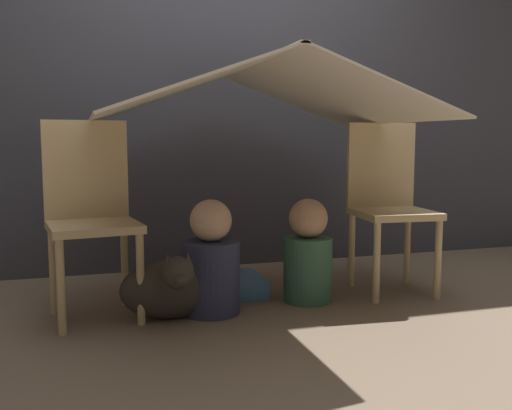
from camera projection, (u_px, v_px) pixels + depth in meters
The scene contains 9 objects.
ground_plane at pixel (268, 315), 2.73m from camera, with size 8.80×8.80×0.00m, color #7A6651.
wall_back at pixel (213, 75), 3.65m from camera, with size 7.00×0.05×2.50m.
chair_left at pixel (91, 210), 2.69m from camera, with size 0.45×0.45×0.93m.
chair_right at pixel (388, 199), 3.15m from camera, with size 0.43×0.43×0.93m.
sheet_canopy at pixel (256, 91), 2.78m from camera, with size 1.57×1.28×0.29m.
person_front at pixel (211, 264), 2.74m from camera, with size 0.28×0.28×0.55m.
person_second at pixel (308, 255), 2.94m from camera, with size 0.25×0.25×0.54m.
dog at pixel (173, 287), 2.64m from camera, with size 0.48×0.37×0.35m.
floor_cushion at pixel (222, 286), 3.07m from camera, with size 0.43×0.34×0.10m.
Camera 1 is at (-0.83, -2.51, 0.84)m, focal length 40.00 mm.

